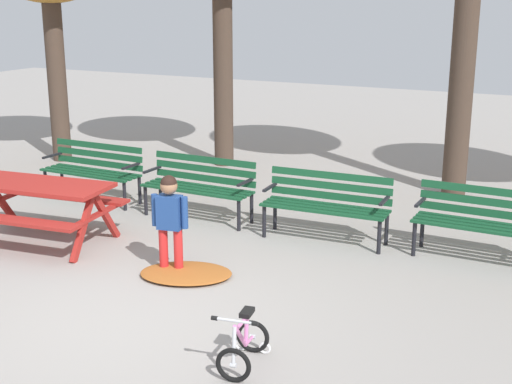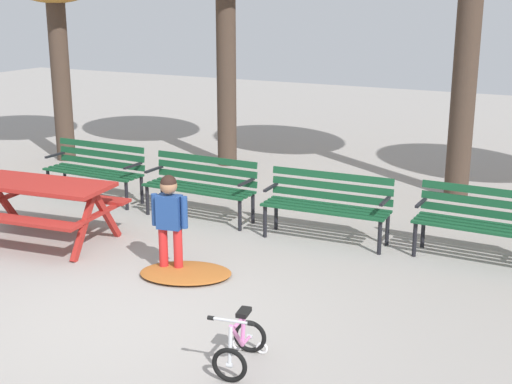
{
  "view_description": "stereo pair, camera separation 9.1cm",
  "coord_description": "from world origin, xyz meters",
  "px_view_note": "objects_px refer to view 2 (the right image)",
  "views": [
    {
      "loc": [
        3.98,
        -5.06,
        3.02
      ],
      "look_at": [
        0.53,
        1.9,
        0.85
      ],
      "focal_mm": 49.91,
      "sensor_mm": 36.0,
      "label": 1
    },
    {
      "loc": [
        4.06,
        -5.02,
        3.02
      ],
      "look_at": [
        0.53,
        1.9,
        0.85
      ],
      "focal_mm": 49.91,
      "sensor_mm": 36.0,
      "label": 2
    }
  ],
  "objects_px": {
    "park_bench_far_left": "(96,166)",
    "park_bench_far_right": "(486,219)",
    "child_standing": "(170,215)",
    "park_bench_left": "(202,182)",
    "park_bench_right": "(328,201)",
    "picnic_table": "(40,196)",
    "kids_bicycle": "(240,344)"
  },
  "relations": [
    {
      "from": "park_bench_far_right",
      "to": "park_bench_right",
      "type": "bearing_deg",
      "value": -175.83
    },
    {
      "from": "park_bench_far_left",
      "to": "kids_bicycle",
      "type": "bearing_deg",
      "value": -38.69
    },
    {
      "from": "picnic_table",
      "to": "child_standing",
      "type": "distance_m",
      "value": 2.02
    },
    {
      "from": "park_bench_far_right",
      "to": "child_standing",
      "type": "relative_size",
      "value": 1.43
    },
    {
      "from": "park_bench_right",
      "to": "kids_bicycle",
      "type": "height_order",
      "value": "park_bench_right"
    },
    {
      "from": "park_bench_far_right",
      "to": "child_standing",
      "type": "bearing_deg",
      "value": -147.32
    },
    {
      "from": "park_bench_far_left",
      "to": "park_bench_far_right",
      "type": "xyz_separation_m",
      "value": [
        5.7,
        -0.01,
        0.0
      ]
    },
    {
      "from": "park_bench_far_left",
      "to": "park_bench_right",
      "type": "bearing_deg",
      "value": -2.21
    },
    {
      "from": "park_bench_far_left",
      "to": "park_bench_left",
      "type": "height_order",
      "value": "same"
    },
    {
      "from": "picnic_table",
      "to": "park_bench_left",
      "type": "distance_m",
      "value": 2.17
    },
    {
      "from": "child_standing",
      "to": "kids_bicycle",
      "type": "height_order",
      "value": "child_standing"
    },
    {
      "from": "picnic_table",
      "to": "kids_bicycle",
      "type": "relative_size",
      "value": 3.23
    },
    {
      "from": "kids_bicycle",
      "to": "park_bench_left",
      "type": "bearing_deg",
      "value": 125.64
    },
    {
      "from": "park_bench_left",
      "to": "park_bench_right",
      "type": "relative_size",
      "value": 1.0
    },
    {
      "from": "park_bench_left",
      "to": "park_bench_far_right",
      "type": "bearing_deg",
      "value": 1.07
    },
    {
      "from": "picnic_table",
      "to": "park_bench_right",
      "type": "relative_size",
      "value": 1.2
    },
    {
      "from": "park_bench_left",
      "to": "park_bench_right",
      "type": "height_order",
      "value": "same"
    },
    {
      "from": "park_bench_far_left",
      "to": "child_standing",
      "type": "relative_size",
      "value": 1.43
    },
    {
      "from": "park_bench_far_left",
      "to": "park_bench_right",
      "type": "relative_size",
      "value": 0.99
    },
    {
      "from": "picnic_table",
      "to": "kids_bicycle",
      "type": "xyz_separation_m",
      "value": [
        3.71,
        -1.64,
        -0.39
      ]
    },
    {
      "from": "park_bench_far_right",
      "to": "kids_bicycle",
      "type": "distance_m",
      "value": 3.74
    },
    {
      "from": "park_bench_right",
      "to": "child_standing",
      "type": "distance_m",
      "value": 2.16
    },
    {
      "from": "kids_bicycle",
      "to": "park_bench_far_left",
      "type": "bearing_deg",
      "value": 141.31
    },
    {
      "from": "park_bench_far_left",
      "to": "park_bench_right",
      "type": "xyz_separation_m",
      "value": [
        3.79,
        -0.15,
        0.0
      ]
    },
    {
      "from": "picnic_table",
      "to": "park_bench_far_left",
      "type": "bearing_deg",
      "value": 108.86
    },
    {
      "from": "park_bench_far_left",
      "to": "picnic_table",
      "type": "bearing_deg",
      "value": -71.14
    },
    {
      "from": "child_standing",
      "to": "kids_bicycle",
      "type": "xyz_separation_m",
      "value": [
        1.69,
        -1.5,
        -0.47
      ]
    },
    {
      "from": "park_bench_far_right",
      "to": "child_standing",
      "type": "distance_m",
      "value": 3.64
    },
    {
      "from": "picnic_table",
      "to": "park_bench_left",
      "type": "bearing_deg",
      "value": 54.0
    },
    {
      "from": "park_bench_far_left",
      "to": "child_standing",
      "type": "distance_m",
      "value": 3.3
    },
    {
      "from": "park_bench_far_left",
      "to": "park_bench_far_right",
      "type": "bearing_deg",
      "value": -0.07
    },
    {
      "from": "picnic_table",
      "to": "child_standing",
      "type": "height_order",
      "value": "child_standing"
    }
  ]
}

